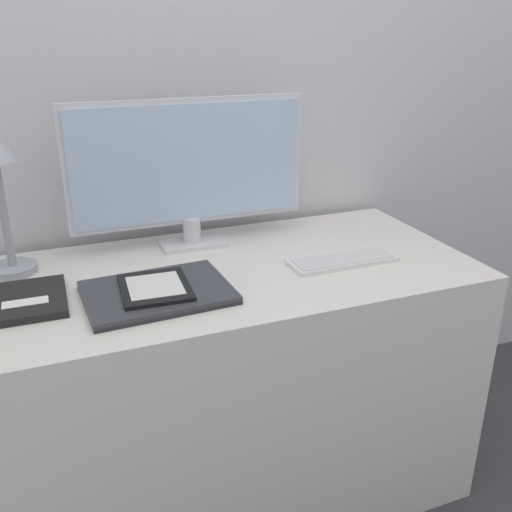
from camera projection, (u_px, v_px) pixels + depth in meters
name	position (u px, v px, depth m)	size (l,w,h in m)	color
wall_back	(186.00, 66.00, 1.63)	(3.60, 0.05, 2.40)	silver
desk	(233.00, 383.00, 1.63)	(1.27, 0.62, 0.72)	silver
monitor	(189.00, 168.00, 1.56)	(0.66, 0.11, 0.41)	silver
keyboard	(342.00, 260.00, 1.52)	(0.29, 0.10, 0.01)	silver
laptop	(157.00, 293.00, 1.33)	(0.34, 0.26, 0.02)	#232328
ereader	(155.00, 287.00, 1.32)	(0.17, 0.19, 0.01)	black
notebook	(26.00, 300.00, 1.29)	(0.18, 0.21, 0.02)	black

